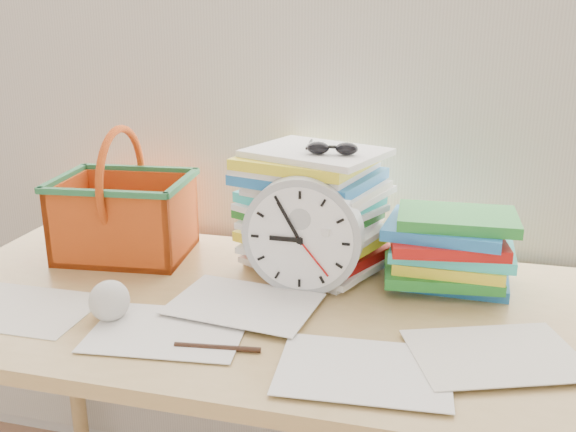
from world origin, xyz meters
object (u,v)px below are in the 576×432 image
(paper_stack, at_px, (312,209))
(basket, at_px, (123,193))
(desk, at_px, (256,334))
(book_stack, at_px, (448,249))
(clock, at_px, (303,235))

(paper_stack, distance_m, basket, 0.45)
(desk, distance_m, book_stack, 0.44)
(book_stack, bearing_deg, clock, -159.50)
(paper_stack, bearing_deg, book_stack, -4.98)
(book_stack, relative_size, basket, 0.90)
(clock, distance_m, book_stack, 0.31)
(paper_stack, height_order, basket, basket)
(basket, bearing_deg, book_stack, -5.33)
(clock, xyz_separation_m, basket, (-0.46, 0.10, 0.03))
(desk, height_order, basket, basket)
(clock, height_order, book_stack, clock)
(basket, bearing_deg, paper_stack, -1.59)
(book_stack, bearing_deg, paper_stack, 175.02)
(desk, relative_size, book_stack, 5.15)
(paper_stack, bearing_deg, basket, -175.68)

